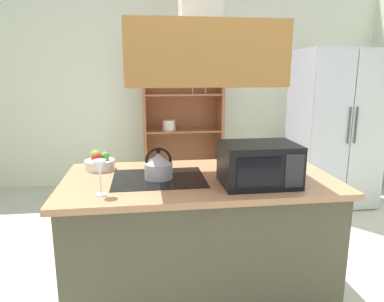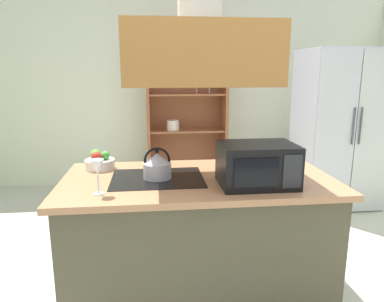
{
  "view_description": "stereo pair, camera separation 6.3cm",
  "coord_description": "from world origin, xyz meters",
  "px_view_note": "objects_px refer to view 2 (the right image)",
  "views": [
    {
      "loc": [
        -0.43,
        -2.09,
        1.59
      ],
      "look_at": [
        -0.07,
        0.51,
        1.0
      ],
      "focal_mm": 33.28,
      "sensor_mm": 36.0,
      "label": 1
    },
    {
      "loc": [
        -0.37,
        -2.1,
        1.59
      ],
      "look_at": [
        -0.07,
        0.51,
        1.0
      ],
      "focal_mm": 33.28,
      "sensor_mm": 36.0,
      "label": 2
    }
  ],
  "objects_px": {
    "dish_cabinet": "(186,124)",
    "microwave": "(257,165)",
    "cutting_board": "(271,168)",
    "fruit_bowl": "(99,162)",
    "wine_glass_on_counter": "(97,169)",
    "kettle": "(157,166)",
    "refrigerator": "(338,129)"
  },
  "relations": [
    {
      "from": "refrigerator",
      "to": "wine_glass_on_counter",
      "type": "height_order",
      "value": "refrigerator"
    },
    {
      "from": "wine_glass_on_counter",
      "to": "fruit_bowl",
      "type": "relative_size",
      "value": 0.97
    },
    {
      "from": "kettle",
      "to": "cutting_board",
      "type": "bearing_deg",
      "value": 10.13
    },
    {
      "from": "kettle",
      "to": "microwave",
      "type": "relative_size",
      "value": 0.45
    },
    {
      "from": "refrigerator",
      "to": "microwave",
      "type": "height_order",
      "value": "refrigerator"
    },
    {
      "from": "refrigerator",
      "to": "fruit_bowl",
      "type": "distance_m",
      "value": 2.95
    },
    {
      "from": "dish_cabinet",
      "to": "microwave",
      "type": "distance_m",
      "value": 2.84
    },
    {
      "from": "wine_glass_on_counter",
      "to": "refrigerator",
      "type": "bearing_deg",
      "value": 38.23
    },
    {
      "from": "microwave",
      "to": "wine_glass_on_counter",
      "type": "bearing_deg",
      "value": -175.8
    },
    {
      "from": "kettle",
      "to": "microwave",
      "type": "bearing_deg",
      "value": -18.55
    },
    {
      "from": "microwave",
      "to": "wine_glass_on_counter",
      "type": "distance_m",
      "value": 0.95
    },
    {
      "from": "kettle",
      "to": "cutting_board",
      "type": "height_order",
      "value": "kettle"
    },
    {
      "from": "kettle",
      "to": "wine_glass_on_counter",
      "type": "height_order",
      "value": "kettle"
    },
    {
      "from": "refrigerator",
      "to": "wine_glass_on_counter",
      "type": "distance_m",
      "value": 3.2
    },
    {
      "from": "refrigerator",
      "to": "kettle",
      "type": "xyz_separation_m",
      "value": [
        -2.17,
        -1.7,
        0.07
      ]
    },
    {
      "from": "cutting_board",
      "to": "fruit_bowl",
      "type": "xyz_separation_m",
      "value": [
        -1.23,
        0.13,
        0.04
      ]
    },
    {
      "from": "kettle",
      "to": "wine_glass_on_counter",
      "type": "relative_size",
      "value": 1.0
    },
    {
      "from": "dish_cabinet",
      "to": "refrigerator",
      "type": "bearing_deg",
      "value": -28.16
    },
    {
      "from": "kettle",
      "to": "microwave",
      "type": "height_order",
      "value": "microwave"
    },
    {
      "from": "refrigerator",
      "to": "microwave",
      "type": "xyz_separation_m",
      "value": [
        -1.56,
        -1.91,
        0.11
      ]
    },
    {
      "from": "cutting_board",
      "to": "fruit_bowl",
      "type": "distance_m",
      "value": 1.24
    },
    {
      "from": "refrigerator",
      "to": "fruit_bowl",
      "type": "xyz_separation_m",
      "value": [
        -2.58,
        -1.42,
        0.03
      ]
    },
    {
      "from": "microwave",
      "to": "wine_glass_on_counter",
      "type": "height_order",
      "value": "microwave"
    },
    {
      "from": "kettle",
      "to": "cutting_board",
      "type": "relative_size",
      "value": 0.61
    },
    {
      "from": "kettle",
      "to": "wine_glass_on_counter",
      "type": "distance_m",
      "value": 0.44
    },
    {
      "from": "fruit_bowl",
      "to": "dish_cabinet",
      "type": "bearing_deg",
      "value": 70.02
    },
    {
      "from": "wine_glass_on_counter",
      "to": "kettle",
      "type": "bearing_deg",
      "value": 38.89
    },
    {
      "from": "microwave",
      "to": "fruit_bowl",
      "type": "height_order",
      "value": "microwave"
    },
    {
      "from": "wine_glass_on_counter",
      "to": "dish_cabinet",
      "type": "bearing_deg",
      "value": 74.91
    },
    {
      "from": "microwave",
      "to": "fruit_bowl",
      "type": "bearing_deg",
      "value": 154.64
    },
    {
      "from": "dish_cabinet",
      "to": "fruit_bowl",
      "type": "bearing_deg",
      "value": -109.98
    },
    {
      "from": "dish_cabinet",
      "to": "kettle",
      "type": "relative_size",
      "value": 9.58
    }
  ]
}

